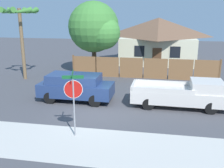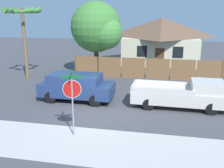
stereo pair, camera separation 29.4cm
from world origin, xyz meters
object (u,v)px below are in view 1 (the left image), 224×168
at_px(palm_tree, 20,18).
at_px(red_suv, 76,86).
at_px(house, 158,39).
at_px(oak_tree, 96,28).
at_px(stop_sign, 73,93).
at_px(orange_pickup, 183,94).

bearing_deg(palm_tree, red_suv, -37.72).
relative_size(palm_tree, red_suv, 1.26).
distance_m(house, oak_tree, 9.28).
xyz_separation_m(house, stop_sign, (-3.39, -19.51, -0.49)).
bearing_deg(house, red_suv, -108.13).
bearing_deg(palm_tree, oak_tree, 26.61).
xyz_separation_m(house, oak_tree, (-5.29, -7.45, 1.57)).
relative_size(house, orange_pickup, 1.52).
xyz_separation_m(palm_tree, stop_sign, (7.40, -9.31, -2.99)).
xyz_separation_m(red_suv, stop_sign, (1.46, -4.71, 1.09)).
bearing_deg(oak_tree, house, 54.61).
bearing_deg(palm_tree, orange_pickup, -20.18).
relative_size(orange_pickup, stop_sign, 1.85).
relative_size(palm_tree, stop_sign, 1.94).
bearing_deg(house, palm_tree, -136.59).
relative_size(house, palm_tree, 1.45).
distance_m(oak_tree, stop_sign, 12.38).
bearing_deg(palm_tree, stop_sign, -51.50).
bearing_deg(red_suv, palm_tree, 143.30).
distance_m(red_suv, stop_sign, 5.05).
height_order(house, stop_sign, house).
xyz_separation_m(palm_tree, orange_pickup, (12.52, -4.60, -4.20)).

